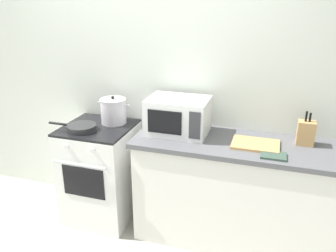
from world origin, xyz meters
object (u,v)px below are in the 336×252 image
Objects in this scene: cutting_board at (255,144)px; frying_pan at (81,128)px; knife_block at (306,133)px; microwave at (178,116)px; stove at (101,172)px; oven_mitt at (273,156)px; stock_pot at (113,111)px.

frying_pan is at bearing -175.08° from cutting_board.
knife_block is (0.36, 0.14, 0.09)m from cutting_board.
frying_pan is 0.90× the size of microwave.
microwave is 1.39× the size of cutting_board.
microwave is 0.67m from cutting_board.
stove is 5.11× the size of oven_mitt.
cutting_board reaches higher than stove.
stock_pot is (0.10, 0.13, 0.57)m from stove.
microwave is (0.72, 0.08, 0.61)m from stove.
stove is 0.51m from frying_pan.
stove is 1.45m from cutting_board.
knife_block is at bearing 0.39° from stock_pot.
cutting_board reaches higher than oven_mitt.
microwave is (0.62, -0.05, 0.04)m from stock_pot.
microwave is 0.83m from oven_mitt.
frying_pan is at bearing -165.89° from microwave.
stock_pot is at bearing 175.32° from microwave.
stock_pot is 0.62m from microwave.
knife_block is (1.82, 0.27, 0.07)m from frying_pan.
knife_block reaches higher than frying_pan.
microwave is at bearing -176.49° from knife_block.
cutting_board is at bearing 4.92° from frying_pan.
microwave is at bearing 163.18° from oven_mitt.
stove is 2.89× the size of stock_pot.
frying_pan is (-0.09, -0.12, 0.48)m from stove.
cutting_board is (0.65, -0.08, -0.14)m from microwave.
microwave is 2.78× the size of oven_mitt.
knife_block is (1.63, 0.01, -0.02)m from stock_pot.
oven_mitt is at bearing -48.98° from cutting_board.
knife_block is at bearing 8.30° from frying_pan.
frying_pan reaches higher than stove.
microwave is (0.81, 0.20, 0.12)m from frying_pan.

